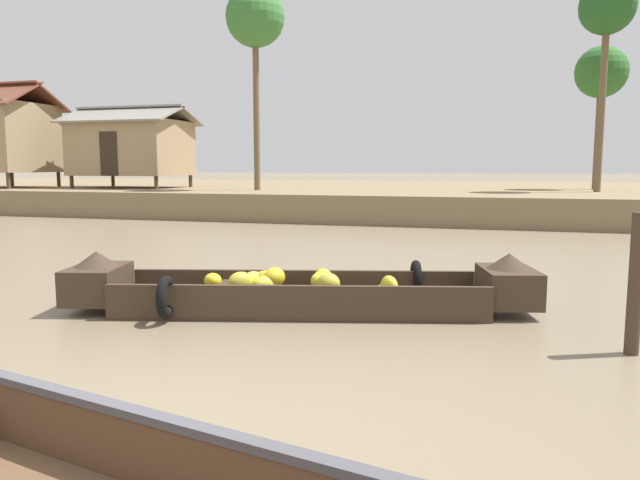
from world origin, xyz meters
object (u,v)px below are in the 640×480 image
palm_tree_far (255,20)px  mooring_post (636,284)px  banana_boat (299,291)px  stilt_house_left (8,136)px  palm_tree_mid (601,74)px  stilt_house_mid_left (132,147)px  palm_tree_near (607,11)px

palm_tree_far → mooring_post: palm_tree_far is taller
banana_boat → mooring_post: 3.88m
banana_boat → palm_tree_far: 17.51m
stilt_house_left → palm_tree_mid: palm_tree_mid is taller
stilt_house_left → stilt_house_mid_left: 5.50m
stilt_house_mid_left → palm_tree_far: size_ratio=0.67×
banana_boat → palm_tree_near: (6.09, 16.40, 7.02)m
palm_tree_near → palm_tree_mid: (0.31, 2.50, -1.79)m
stilt_house_left → mooring_post: 26.65m
stilt_house_mid_left → mooring_post: size_ratio=3.60×
palm_tree_far → mooring_post: bearing=-56.4°
stilt_house_mid_left → palm_tree_near: 19.37m
mooring_post → palm_tree_mid: bearing=82.4°
banana_boat → stilt_house_mid_left: size_ratio=1.18×
stilt_house_left → stilt_house_mid_left: bearing=13.9°
stilt_house_left → palm_tree_far: size_ratio=0.59×
palm_tree_near → mooring_post: bearing=-97.7°
stilt_house_mid_left → palm_tree_near: size_ratio=0.69×
banana_boat → palm_tree_near: 18.85m
banana_boat → stilt_house_left: 23.21m
banana_boat → stilt_house_mid_left: (-12.73, 15.63, 2.45)m
stilt_house_mid_left → banana_boat: bearing=-50.9°
stilt_house_mid_left → mooring_post: stilt_house_mid_left is taller
palm_tree_mid → mooring_post: 20.43m
banana_boat → stilt_house_mid_left: bearing=129.1°
banana_boat → palm_tree_mid: palm_tree_mid is taller
banana_boat → mooring_post: (3.77, -0.79, 0.45)m
palm_tree_mid → mooring_post: bearing=-97.6°
palm_tree_mid → banana_boat: bearing=-108.7°
palm_tree_mid → stilt_house_mid_left: bearing=-170.3°
stilt_house_left → palm_tree_near: (24.13, 2.08, 4.11)m
stilt_house_mid_left → palm_tree_near: bearing=2.3°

